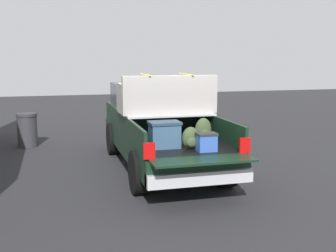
{
  "coord_description": "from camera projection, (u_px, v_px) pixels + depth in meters",
  "views": [
    {
      "loc": [
        -9.49,
        2.42,
        2.62
      ],
      "look_at": [
        -0.6,
        0.0,
        1.1
      ],
      "focal_mm": 45.59,
      "sensor_mm": 36.0,
      "label": 1
    }
  ],
  "objects": [
    {
      "name": "ground_plane",
      "position": [
        161.0,
        168.0,
        10.09
      ],
      "size": [
        40.0,
        40.0,
        0.0
      ],
      "primitive_type": "plane",
      "color": "#262628"
    },
    {
      "name": "pickup_truck",
      "position": [
        157.0,
        124.0,
        10.28
      ],
      "size": [
        6.05,
        2.06,
        2.23
      ],
      "color": "black",
      "rests_on": "ground_plane"
    },
    {
      "name": "trash_can",
      "position": [
        27.0,
        130.0,
        12.39
      ],
      "size": [
        0.6,
        0.6,
        0.98
      ],
      "color": "#2D2D33",
      "rests_on": "ground_plane"
    }
  ]
}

